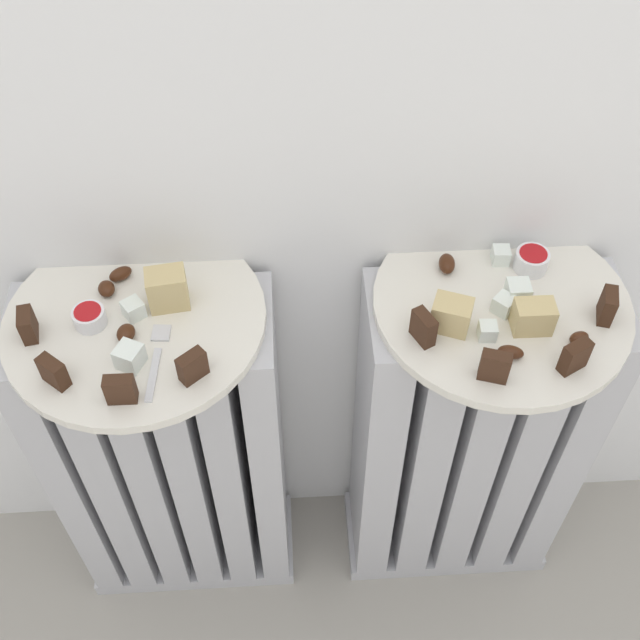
{
  "coord_description": "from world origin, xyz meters",
  "views": [
    {
      "loc": [
        -0.03,
        -0.31,
        1.28
      ],
      "look_at": [
        0.0,
        0.28,
        0.59
      ],
      "focal_mm": 44.27,
      "sensor_mm": 36.0,
      "label": 1
    }
  ],
  "objects": [
    {
      "name": "medjool_date_left_1",
      "position": [
        -0.23,
        0.34,
        0.62
      ],
      "size": [
        0.03,
        0.03,
        0.02
      ],
      "primitive_type": "ellipsoid",
      "rotation": [
        0.0,
        0.0,
        0.58
      ],
      "color": "#3D1E0F",
      "rests_on": "plate_left"
    },
    {
      "name": "medjool_date_left_2",
      "position": [
        -0.24,
        0.32,
        0.62
      ],
      "size": [
        0.02,
        0.03,
        0.01
      ],
      "primitive_type": "ellipsoid",
      "rotation": [
        0.0,
        0.0,
        1.86
      ],
      "color": "#3D1E0F",
      "rests_on": "plate_left"
    },
    {
      "name": "fork",
      "position": [
        -0.18,
        0.22,
        0.61
      ],
      "size": [
        0.02,
        0.1,
        0.0
      ],
      "color": "silver",
      "rests_on": "plate_left"
    },
    {
      "name": "turkish_delight_left_0",
      "position": [
        -0.21,
        0.21,
        0.62
      ],
      "size": [
        0.03,
        0.03,
        0.03
      ],
      "primitive_type": "cube",
      "rotation": [
        0.0,
        0.0,
        1.12
      ],
      "color": "white",
      "rests_on": "plate_left"
    },
    {
      "name": "turkish_delight_right_0",
      "position": [
        0.22,
        0.28,
        0.62
      ],
      "size": [
        0.03,
        0.03,
        0.03
      ],
      "primitive_type": "cube",
      "rotation": [
        0.0,
        0.0,
        1.55
      ],
      "color": "white",
      "rests_on": "plate_right"
    },
    {
      "name": "plate_right",
      "position": [
        0.21,
        0.28,
        0.6
      ],
      "size": [
        0.3,
        0.3,
        0.01
      ],
      "primitive_type": "cylinder",
      "color": "silver",
      "rests_on": "radiator_right"
    },
    {
      "name": "medjool_date_right_2",
      "position": [
        0.2,
        0.2,
        0.62
      ],
      "size": [
        0.03,
        0.02,
        0.01
      ],
      "primitive_type": "ellipsoid",
      "rotation": [
        0.0,
        0.0,
        2.85
      ],
      "color": "#3D1E0F",
      "rests_on": "plate_right"
    },
    {
      "name": "medjool_date_right_1",
      "position": [
        0.15,
        0.33,
        0.62
      ],
      "size": [
        0.02,
        0.03,
        0.02
      ],
      "primitive_type": "ellipsoid",
      "rotation": [
        0.0,
        0.0,
        1.48
      ],
      "color": "#3D1E0F",
      "rests_on": "plate_right"
    },
    {
      "name": "dark_cake_slice_right_0",
      "position": [
        0.11,
        0.23,
        0.63
      ],
      "size": [
        0.03,
        0.03,
        0.04
      ],
      "primitive_type": "cube",
      "rotation": [
        0.0,
        0.0,
        -1.11
      ],
      "color": "#382114",
      "rests_on": "plate_right"
    },
    {
      "name": "marble_cake_slice_right_1",
      "position": [
        0.14,
        0.25,
        0.63
      ],
      "size": [
        0.05,
        0.04,
        0.04
      ],
      "primitive_type": "cube",
      "rotation": [
        0.0,
        0.0,
        -0.37
      ],
      "color": "tan",
      "rests_on": "plate_right"
    },
    {
      "name": "turkish_delight_left_1",
      "position": [
        -0.21,
        0.28,
        0.62
      ],
      "size": [
        0.03,
        0.03,
        0.02
      ],
      "primitive_type": "cube",
      "rotation": [
        0.0,
        0.0,
        0.6
      ],
      "color": "white",
      "rests_on": "plate_left"
    },
    {
      "name": "plate_left",
      "position": [
        -0.21,
        0.28,
        0.6
      ],
      "size": [
        0.3,
        0.3,
        0.01
      ],
      "primitive_type": "cylinder",
      "color": "silver",
      "rests_on": "radiator_left"
    },
    {
      "name": "dark_cake_slice_left_2",
      "position": [
        -0.21,
        0.17,
        0.63
      ],
      "size": [
        0.03,
        0.02,
        0.03
      ],
      "primitive_type": "cube",
      "rotation": [
        0.0,
        0.0,
        -0.01
      ],
      "color": "#382114",
      "rests_on": "plate_left"
    },
    {
      "name": "medjool_date_right_0",
      "position": [
        0.28,
        0.21,
        0.62
      ],
      "size": [
        0.03,
        0.02,
        0.02
      ],
      "primitive_type": "ellipsoid",
      "rotation": [
        0.0,
        0.0,
        0.26
      ],
      "color": "#3D1E0F",
      "rests_on": "plate_right"
    },
    {
      "name": "turkish_delight_right_2",
      "position": [
        0.18,
        0.23,
        0.62
      ],
      "size": [
        0.02,
        0.02,
        0.02
      ],
      "primitive_type": "cube",
      "rotation": [
        0.0,
        0.0,
        1.51
      ],
      "color": "white",
      "rests_on": "plate_right"
    },
    {
      "name": "turkish_delight_right_1",
      "position": [
        0.22,
        0.34,
        0.62
      ],
      "size": [
        0.02,
        0.02,
        0.02
      ],
      "primitive_type": "cube",
      "rotation": [
        0.0,
        0.0,
        1.51
      ],
      "color": "white",
      "rests_on": "plate_right"
    },
    {
      "name": "dark_cake_slice_right_3",
      "position": [
        0.32,
        0.25,
        0.63
      ],
      "size": [
        0.02,
        0.03,
        0.04
      ],
      "primitive_type": "cube",
      "rotation": [
        0.0,
        0.0,
        1.29
      ],
      "color": "#382114",
      "rests_on": "plate_right"
    },
    {
      "name": "jam_bowl_left",
      "position": [
        -0.26,
        0.27,
        0.62
      ],
      "size": [
        0.04,
        0.04,
        0.02
      ],
      "color": "white",
      "rests_on": "plate_left"
    },
    {
      "name": "dark_cake_slice_right_1",
      "position": [
        0.18,
        0.17,
        0.63
      ],
      "size": [
        0.03,
        0.02,
        0.04
      ],
      "primitive_type": "cube",
      "rotation": [
        0.0,
        0.0,
        -0.31
      ],
      "color": "#382114",
      "rests_on": "plate_right"
    },
    {
      "name": "dark_cake_slice_left_3",
      "position": [
        -0.14,
        0.19,
        0.63
      ],
      "size": [
        0.03,
        0.03,
        0.03
      ],
      "primitive_type": "cube",
      "rotation": [
        0.0,
        0.0,
        0.69
      ],
      "color": "#382114",
      "rests_on": "plate_left"
    },
    {
      "name": "radiator_left",
      "position": [
        -0.21,
        0.28,
        0.29
      ],
      "size": [
        0.32,
        0.15,
        0.6
      ],
      "color": "#B2B2B7",
      "rests_on": "ground_plane"
    },
    {
      "name": "turkish_delight_right_3",
      "position": [
        0.21,
        0.26,
        0.62
      ],
      "size": [
        0.03,
        0.03,
        0.02
      ],
      "primitive_type": "cube",
      "rotation": [
        0.0,
        0.0,
        0.78
      ],
      "color": "white",
      "rests_on": "plate_right"
    },
    {
      "name": "dark_cake_slice_left_0",
      "position": [
        -0.32,
        0.26,
        0.63
      ],
      "size": [
        0.02,
        0.03,
        0.03
      ],
      "primitive_type": "cube",
      "rotation": [
        0.0,
        0.0,
        -1.39
      ],
      "color": "#382114",
      "rests_on": "plate_left"
    },
    {
      "name": "jam_bowl_right",
      "position": [
        0.25,
        0.33,
        0.62
      ],
      "size": [
        0.04,
        0.04,
        0.02
      ],
      "color": "white",
      "rests_on": "plate_right"
    },
    {
      "name": "radiator_right",
      "position": [
        0.21,
        0.28,
        0.29
      ],
      "size": [
        0.32,
        0.15,
        0.6
      ],
      "color": "#B2B2B7",
      "rests_on": "ground_plane"
    },
    {
      "name": "marble_cake_slice_right_0",
      "position": [
        0.23,
        0.24,
        0.63
      ],
      "size": [
        0.04,
        0.03,
        0.04
      ],
      "primitive_type": "cube",
      "rotation": [
        0.0,
        0.0,
        -0.01
      ],
      "color": "tan",
      "rests_on": "plate_right"
    },
    {
      "name": "dark_cake_slice_left_1",
      "position": [
        -0.28,
        0.19,
        0.63
      ],
      "size": [
        0.03,
        0.03,
        0.03
      ],
      "primitive_type": "cube",
      "rotation": [
        0.0,
        0.0,
        -0.7
      ],
      "color": "#382114",
      "rests_on": "plate_left"
    },
    {
      "name": "medjool_date_left_0",
      "position": [
        -0.21,
        0.25,
        0.62
      ],
      "size": [
        0.02,
        0.03,
        0.02
      ],
      "primitive_type": "ellipsoid",
      "rotation": [
        0.0,
        0.0,
        1.37
      ],
      "color": "#3D1E0F",
      "rests_on": "plate_left"
    },
    {
      "name": "dark_cake_slice_right_2",
      "position": [
        0.26,
        0.18,
        0.63
      ],
      "size": [
        0.03,
        0.03,
        0.04
      ],
      "primitive_type": "cube",
      "rotation": [
        0.0,
        0.0,
        0.49
      ],
      "color": "#382114",
      "rests_on": "plate_right"
    },
    {
      "name": "marble_cake_slice_left_0",
      "position": [
        -0.17,
        0.3,
        0.63
      ],
      "size": [
        0.05,
        0.04,
        0.05
      ],
      "primitive_type": "cube",
      "rotation": [
        0.0,
        0.0,
        0.14
      ],
      "color": "tan",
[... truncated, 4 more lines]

